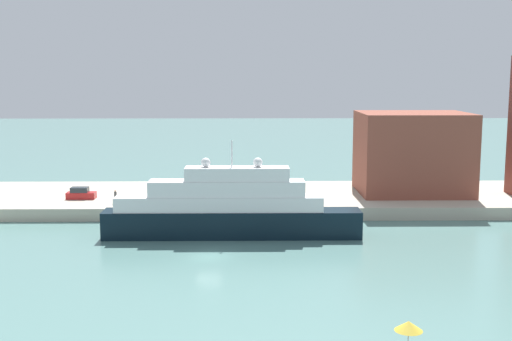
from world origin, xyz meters
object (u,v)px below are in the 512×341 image
at_px(harbor_building, 413,153).
at_px(mooring_bollard, 217,203).
at_px(large_yacht, 229,209).
at_px(parked_car, 81,194).
at_px(person_figure, 115,197).

bearing_deg(harbor_building, mooring_bollard, -161.50).
xyz_separation_m(large_yacht, harbor_building, (25.30, 18.68, 4.09)).
distance_m(parked_car, person_figure, 6.12).
relative_size(parked_car, person_figure, 2.20).
relative_size(harbor_building, mooring_bollard, 23.79).
bearing_deg(harbor_building, person_figure, -169.95).
xyz_separation_m(parked_car, person_figure, (5.25, -3.14, 0.13)).
height_order(large_yacht, person_figure, large_yacht).
relative_size(large_yacht, parked_car, 7.59).
bearing_deg(large_yacht, mooring_bollard, 100.20).
bearing_deg(parked_car, harbor_building, 5.03).
bearing_deg(mooring_bollard, person_figure, 171.86).
relative_size(person_figure, mooring_bollard, 2.76).
relative_size(large_yacht, person_figure, 16.67).
xyz_separation_m(parked_car, mooring_bollard, (18.54, -5.04, -0.36)).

